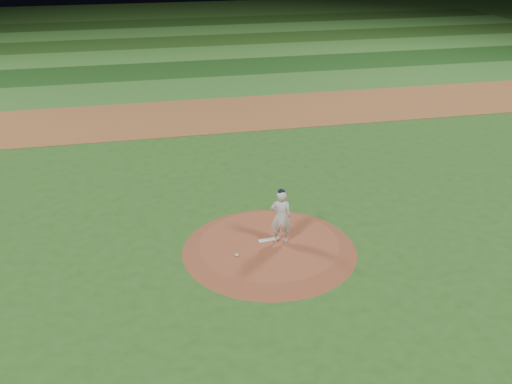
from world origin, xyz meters
The scene contains 12 objects.
ground centered at (0.00, 0.00, 0.00)m, with size 120.00×120.00×0.00m, color #26531B.
infield_dirt_band centered at (0.00, 14.00, 0.01)m, with size 70.00×6.00×0.02m, color brown.
outfield_stripe_0 centered at (0.00, 19.50, 0.01)m, with size 70.00×5.00×0.02m, color #306826.
outfield_stripe_1 centered at (0.00, 24.50, 0.01)m, with size 70.00×5.00×0.02m, color #184215.
outfield_stripe_2 centered at (0.00, 29.50, 0.01)m, with size 70.00×5.00×0.02m, color #35742A.
outfield_stripe_3 centered at (0.00, 34.50, 0.01)m, with size 70.00×5.00×0.02m, color #214717.
outfield_stripe_4 centered at (0.00, 39.50, 0.01)m, with size 70.00×5.00×0.02m, color #35752A.
outfield_stripe_5 centered at (0.00, 44.50, 0.01)m, with size 70.00×5.00×0.02m, color #1C4014.
pitchers_mound centered at (0.00, 0.00, 0.12)m, with size 5.50×5.50×0.25m, color brown.
pitching_rubber centered at (0.02, 0.18, 0.27)m, with size 0.67×0.17×0.03m, color white.
rosin_bag centered at (-1.15, -0.52, 0.28)m, with size 0.12×0.12×0.07m, color silver.
pitcher_on_mound centered at (0.36, 0.03, 1.15)m, with size 0.73×0.57×1.83m.
Camera 1 is at (-3.70, -15.02, 9.48)m, focal length 40.00 mm.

